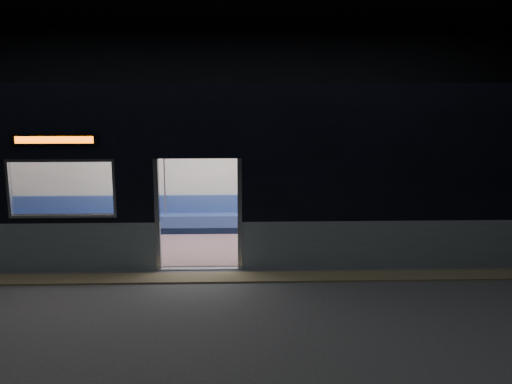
{
  "coord_description": "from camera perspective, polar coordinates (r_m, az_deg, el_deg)",
  "views": [
    {
      "loc": [
        0.74,
        -8.46,
        3.23
      ],
      "look_at": [
        1.07,
        2.3,
        1.2
      ],
      "focal_mm": 38.0,
      "sensor_mm": 36.0,
      "label": 1
    }
  ],
  "objects": [
    {
      "name": "station_floor",
      "position": [
        9.09,
        -6.42,
        -10.26
      ],
      "size": [
        24.0,
        14.0,
        0.01
      ],
      "primitive_type": "cube",
      "color": "#47494C",
      "rests_on": "ground"
    },
    {
      "name": "station_envelope",
      "position": [
        8.51,
        -6.94,
        13.51
      ],
      "size": [
        24.0,
        14.0,
        5.0
      ],
      "color": "black",
      "rests_on": "station_floor"
    },
    {
      "name": "tactile_strip",
      "position": [
        9.6,
        -6.16,
        -8.97
      ],
      "size": [
        22.8,
        0.5,
        0.03
      ],
      "primitive_type": "cube",
      "color": "#8C7F59",
      "rests_on": "station_floor"
    },
    {
      "name": "metro_car",
      "position": [
        11.12,
        -5.59,
        3.46
      ],
      "size": [
        18.0,
        3.04,
        3.35
      ],
      "color": "#8698A0",
      "rests_on": "station_floor"
    },
    {
      "name": "passenger",
      "position": [
        12.33,
        4.31,
        -0.82
      ],
      "size": [
        0.38,
        0.66,
        1.34
      ],
      "rotation": [
        0.0,
        0.0,
        -0.06
      ],
      "color": "black",
      "rests_on": "metro_car"
    },
    {
      "name": "handbag",
      "position": [
        12.14,
        4.48,
        -1.52
      ],
      "size": [
        0.34,
        0.31,
        0.14
      ],
      "primitive_type": "cube",
      "rotation": [
        0.0,
        0.0,
        0.25
      ],
      "color": "black",
      "rests_on": "passenger"
    },
    {
      "name": "transit_map",
      "position": [
        12.8,
        11.76,
        2.57
      ],
      "size": [
        1.02,
        0.03,
        0.66
      ],
      "primitive_type": "cube",
      "color": "white",
      "rests_on": "metro_car"
    }
  ]
}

